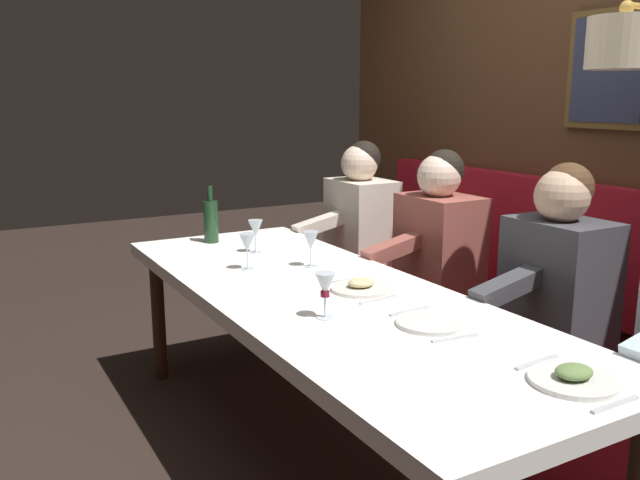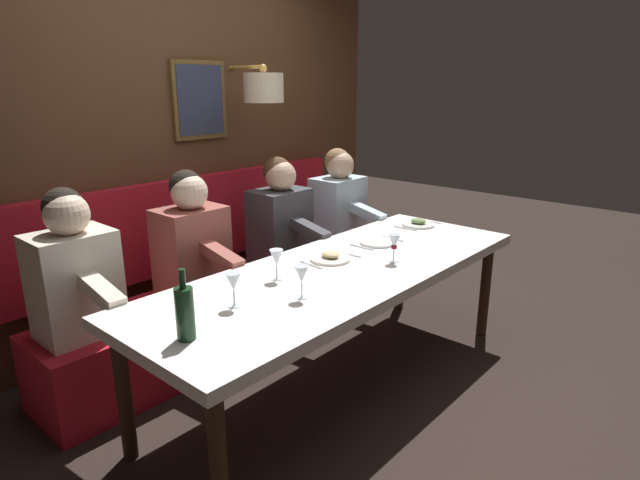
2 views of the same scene
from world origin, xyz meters
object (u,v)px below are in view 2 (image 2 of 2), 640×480
Objects in this scene: diner_middle at (192,239)px; wine_glass_2 at (302,275)px; diner_far at (74,270)px; wine_glass_1 at (394,242)px; diner_near at (280,217)px; dining_table at (342,278)px; wine_bottle at (185,312)px; diner_nearest at (339,202)px; wine_glass_3 at (233,283)px; wine_glass_0 at (276,258)px.

wine_glass_2 is at bearing 174.88° from diner_middle.
diner_far is 1.73m from wine_glass_1.
diner_near reaches higher than wine_glass_1.
diner_middle is at bearing 22.98° from dining_table.
diner_near reaches higher than wine_bottle.
dining_table is at bearing -86.32° from wine_bottle.
wine_glass_1 is at bearing 143.67° from diner_nearest.
wine_glass_1 is (-1.04, 0.77, 0.04)m from diner_nearest.
dining_table is at bearing -92.79° from wine_glass_3.
diner_near is 4.82× the size of wine_glass_2.
wine_glass_3 is at bearing 79.08° from wine_glass_1.
diner_far is (0.00, 0.72, 0.00)m from diner_middle.
diner_nearest reaches higher than dining_table.
diner_nearest is 1.60m from wine_glass_0.
diner_middle is at bearing 90.00° from diner_near.
wine_glass_1 is at bearing -100.92° from wine_glass_3.
wine_bottle is at bearing 106.44° from wine_glass_0.
dining_table is 0.43m from wine_glass_0.
diner_far reaches higher than wine_glass_1.
dining_table is at bearing 130.20° from diner_nearest.
wine_glass_0 is at bearing -179.71° from diner_middle.
dining_table is 0.37m from wine_glass_1.
diner_middle is 1.19m from wine_bottle.
wine_glass_0 is 0.29m from wine_glass_2.
wine_glass_2 is (-0.13, 0.46, 0.18)m from dining_table.
diner_middle is 0.72m from diner_far.
wine_bottle is at bearing 86.15° from wine_glass_1.
diner_near is 1.48m from diner_far.
wine_glass_1 is (-1.04, -0.65, 0.04)m from diner_middle.
diner_near is (0.88, -0.38, 0.14)m from dining_table.
wine_glass_2 is (0.03, 0.74, 0.00)m from wine_glass_1.
wine_glass_1 is 1.00× the size of wine_glass_2.
diner_far is at bearing 1.15° from wine_bottle.
wine_glass_1 is at bearing -120.16° from dining_table.
diner_nearest is at bearing -56.15° from wine_glass_2.
wine_glass_0 is (-0.74, -0.73, 0.04)m from diner_far.
wine_glass_1 is 1.04m from wine_glass_3.
dining_table is 1.37m from diner_nearest.
diner_near is at bearing -45.50° from wine_glass_0.
diner_nearest is 4.82× the size of wine_glass_2.
diner_nearest is at bearing -90.00° from diner_middle.
wine_glass_1 is (-0.16, -0.28, 0.18)m from dining_table.
diner_nearest is 2.14m from diner_far.
wine_glass_2 is (-1.01, 0.09, 0.04)m from diner_middle.
wine_glass_3 is at bearing 156.36° from diner_middle.
dining_table is 0.77m from wine_glass_3.
diner_far is 4.82× the size of wine_glass_0.
diner_far is at bearing 51.25° from dining_table.
wine_glass_2 and wine_glass_3 have the same top height.
diner_middle is (0.00, 1.42, 0.00)m from diner_nearest.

